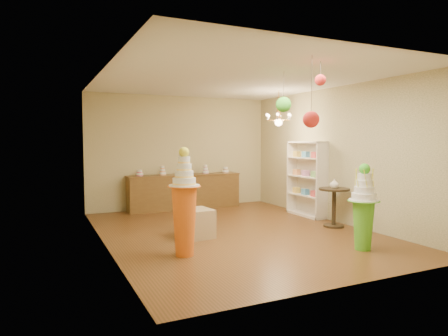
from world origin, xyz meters
name	(u,v)px	position (x,y,z in m)	size (l,w,h in m)	color
floor	(235,232)	(0.00, 0.00, 0.00)	(6.50, 6.50, 0.00)	#543216
ceiling	(235,80)	(0.00, 0.00, 3.00)	(6.50, 6.50, 0.00)	silver
wall_back	(181,152)	(0.00, 3.25, 1.50)	(5.00, 0.04, 3.00)	tan
wall_front	(353,167)	(0.00, -3.25, 1.50)	(5.00, 0.04, 3.00)	tan
wall_left	(104,159)	(-2.50, 0.00, 1.50)	(0.04, 6.50, 3.00)	tan
wall_right	(335,155)	(2.50, 0.00, 1.50)	(0.04, 6.50, 3.00)	tan
pedestal_green	(363,213)	(1.35, -2.07, 0.62)	(0.61, 0.61, 1.44)	#50AB25
pedestal_orange	(184,212)	(-1.45, -1.13, 0.70)	(0.53, 0.53, 1.72)	#D15C18
burlap_riser	(195,223)	(-0.88, -0.10, 0.27)	(0.59, 0.59, 0.54)	#967B52
sideboard	(185,191)	(0.00, 2.97, 0.48)	(3.04, 0.54, 1.16)	brown
shelving_unit	(307,179)	(2.34, 0.80, 0.90)	(0.33, 1.20, 1.80)	silver
round_table	(334,202)	(2.10, -0.47, 0.53)	(0.71, 0.71, 0.82)	black
vase	(334,184)	(2.10, -0.47, 0.92)	(0.19, 0.19, 0.20)	silver
pom_red_left	(311,119)	(-0.05, -2.46, 2.11)	(0.23, 0.23, 1.00)	#40372E
pom_green_mid	(284,105)	(0.32, -1.22, 2.43)	(0.26, 0.26, 0.70)	#40372E
pom_red_right	(320,80)	(0.33, -2.18, 2.72)	(0.17, 0.17, 0.36)	#40372E
chandelier	(279,120)	(1.70, 1.06, 2.30)	(0.75, 0.75, 0.85)	gold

